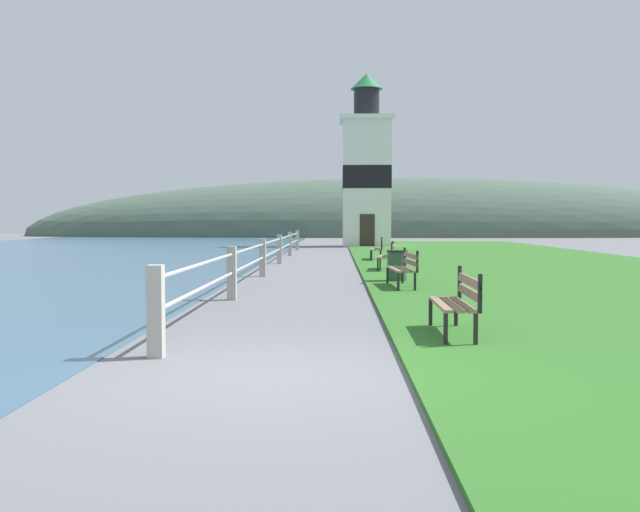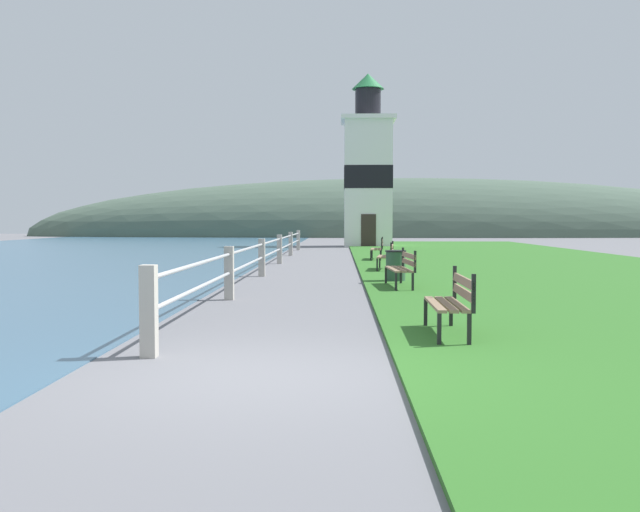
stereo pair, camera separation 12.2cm
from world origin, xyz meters
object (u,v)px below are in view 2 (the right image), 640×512
at_px(park_bench_near, 452,299).
at_px(park_bench_midway, 402,266).
at_px(trash_bin, 396,266).
at_px(lighthouse, 368,173).
at_px(park_bench_far, 387,254).
at_px(park_bench_by_lighthouse, 378,247).

xyz_separation_m(park_bench_near, park_bench_midway, (-0.06, 6.97, 0.00)).
bearing_deg(park_bench_near, park_bench_midway, -88.70).
xyz_separation_m(park_bench_near, trash_bin, (-0.08, 8.68, -0.11)).
xyz_separation_m(lighthouse, trash_bin, (-0.32, -26.34, -4.16)).
relative_size(lighthouse, trash_bin, 12.75).
distance_m(park_bench_far, lighthouse, 22.58).
height_order(park_bench_far, trash_bin, park_bench_far).
xyz_separation_m(park_bench_far, lighthouse, (0.26, 22.21, 4.04)).
relative_size(park_bench_midway, lighthouse, 0.18).
bearing_deg(lighthouse, trash_bin, -90.70).
relative_size(park_bench_near, park_bench_far, 0.98).
distance_m(lighthouse, trash_bin, 26.66).
xyz_separation_m(park_bench_far, trash_bin, (-0.06, -4.12, -0.11)).
distance_m(park_bench_by_lighthouse, lighthouse, 16.78).
distance_m(park_bench_midway, lighthouse, 28.33).
distance_m(park_bench_near, trash_bin, 8.68).
bearing_deg(park_bench_near, park_bench_far, -89.09).
relative_size(park_bench_midway, trash_bin, 2.28).
bearing_deg(park_bench_near, lighthouse, -89.56).
height_order(park_bench_far, park_bench_by_lighthouse, same).
bearing_deg(lighthouse, park_bench_far, -90.67).
bearing_deg(lighthouse, park_bench_near, -90.40).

